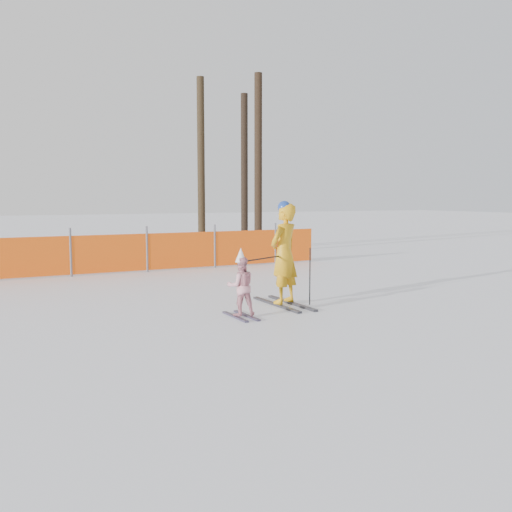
{
  "coord_description": "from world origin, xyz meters",
  "views": [
    {
      "loc": [
        -4.59,
        -8.33,
        2.03
      ],
      "look_at": [
        0.0,
        0.5,
        1.0
      ],
      "focal_mm": 40.0,
      "sensor_mm": 36.0,
      "label": 1
    }
  ],
  "objects": [
    {
      "name": "safety_fence",
      "position": [
        -3.53,
        6.7,
        0.56
      ],
      "size": [
        17.32,
        0.06,
        1.25
      ],
      "color": "#595960",
      "rests_on": "ground"
    },
    {
      "name": "child",
      "position": [
        -0.42,
        0.24,
        0.54
      ],
      "size": [
        0.56,
        0.91,
        1.18
      ],
      "color": "black",
      "rests_on": "ground"
    },
    {
      "name": "ground",
      "position": [
        0.0,
        0.0,
        0.0
      ],
      "size": [
        120.0,
        120.0,
        0.0
      ],
      "primitive_type": "plane",
      "color": "white",
      "rests_on": "ground"
    },
    {
      "name": "adult",
      "position": [
        0.78,
        0.85,
        0.98
      ],
      "size": [
        0.81,
        1.69,
        1.96
      ],
      "color": "black",
      "rests_on": "ground"
    },
    {
      "name": "tree_trunks",
      "position": [
        4.56,
        10.86,
        3.12
      ],
      "size": [
        2.46,
        1.98,
        6.43
      ],
      "color": "#302415",
      "rests_on": "ground"
    },
    {
      "name": "ski_poles",
      "position": [
        0.7,
        0.6,
        0.74
      ],
      "size": [
        1.56,
        0.52,
        1.08
      ],
      "color": "black",
      "rests_on": "ground"
    }
  ]
}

